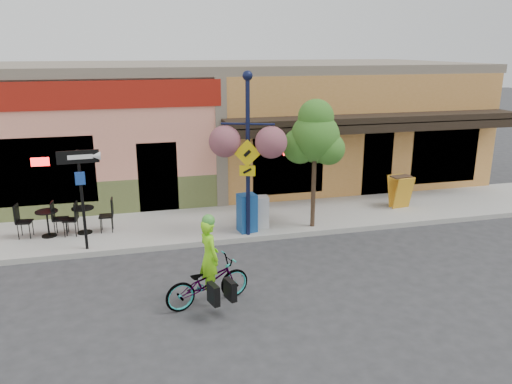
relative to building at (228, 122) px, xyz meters
The scene contains 14 objects.
ground 7.83m from the building, 90.00° to the right, with size 90.00×90.00×0.00m, color #2D2D30.
sidewalk 5.91m from the building, 90.00° to the right, with size 24.00×3.00×0.15m, color #9E9B93.
curb 7.28m from the building, 90.00° to the right, with size 24.00×0.12×0.15m, color #A8A59E.
building is the anchor object (origin of this frame).
bicycle 10.48m from the building, 103.57° to the right, with size 0.63×1.82×0.96m, color maroon.
cyclist_rider 10.42m from the building, 103.30° to the right, with size 0.57×0.37×1.56m, color #86ED18.
lamp_post 6.83m from the building, 96.72° to the right, with size 1.39×0.56×4.37m, color #111737, non-canonical shape.
one_way_sign 8.45m from the building, 126.44° to the right, with size 0.98×0.21×2.55m, color black, non-canonical shape.
cafe_set_left 8.40m from the building, 137.18° to the right, with size 1.56×0.78×0.94m, color black, non-canonical shape.
cafe_set_right 7.74m from the building, 132.65° to the right, with size 1.58×0.79×0.95m, color black, non-canonical shape.
newspaper_box_blue 6.76m from the building, 96.73° to the right, with size 0.48×0.42×1.06m, color navy, non-canonical shape.
newspaper_box_grey 6.52m from the building, 92.89° to the right, with size 0.42×0.38×0.90m, color silver, non-canonical shape.
street_tree 6.69m from the building, 80.25° to the right, with size 1.42×1.42×3.64m, color #3D7A26, non-canonical shape.
sandwich_board 7.49m from the building, 52.44° to the right, with size 0.62×0.45×1.03m, color gold, non-canonical shape.
Camera 1 is at (-3.75, -11.69, 5.05)m, focal length 35.00 mm.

